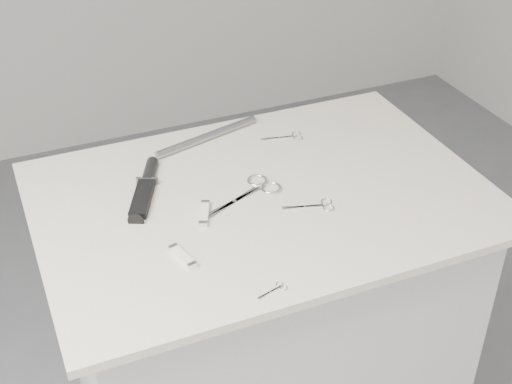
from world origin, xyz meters
name	(u,v)px	position (x,y,z in m)	size (l,w,h in m)	color
plinth	(262,343)	(0.00, 0.00, 0.45)	(0.90, 0.60, 0.90)	silver
display_board	(263,198)	(0.00, 0.00, 0.91)	(1.00, 0.70, 0.02)	beige
large_shears	(254,190)	(-0.01, 0.02, 0.92)	(0.21, 0.13, 0.01)	silver
embroidery_scissors_a	(317,206)	(0.09, -0.09, 0.92)	(0.11, 0.06, 0.00)	silver
embroidery_scissors_b	(289,137)	(0.16, 0.21, 0.92)	(0.11, 0.05, 0.00)	silver
tiny_scissors	(275,289)	(-0.10, -0.30, 0.92)	(0.06, 0.03, 0.00)	silver
sheathed_knife	(146,186)	(-0.23, 0.12, 0.93)	(0.12, 0.22, 0.03)	black
pocket_knife_a	(204,214)	(-0.15, -0.03, 0.93)	(0.05, 0.09, 0.01)	white
pocket_knife_b	(183,257)	(-0.24, -0.15, 0.93)	(0.04, 0.08, 0.01)	white
metal_rail	(207,137)	(-0.03, 0.28, 0.93)	(0.02, 0.02, 0.30)	gray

